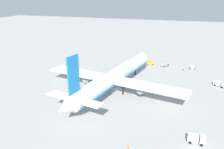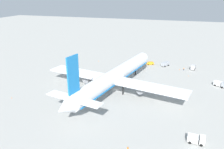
# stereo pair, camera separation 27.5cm
# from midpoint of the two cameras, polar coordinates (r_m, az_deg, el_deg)

# --- Properties ---
(ground_plane) EXTENTS (600.00, 600.00, 0.00)m
(ground_plane) POSITION_cam_midpoint_polar(r_m,az_deg,el_deg) (109.59, 0.95, -3.83)
(ground_plane) COLOR #9E9E99
(airliner) EXTENTS (79.15, 70.67, 24.71)m
(airliner) POSITION_cam_midpoint_polar(r_m,az_deg,el_deg) (105.82, 0.60, -0.45)
(airliner) COLOR silver
(airliner) RESTS_ON ground
(service_truck_0) EXTENTS (3.09, 5.46, 2.83)m
(service_truck_0) POSITION_cam_midpoint_polar(r_m,az_deg,el_deg) (77.65, 20.69, -15.09)
(service_truck_0) COLOR white
(service_truck_0) RESTS_ON ground
(service_truck_1) EXTENTS (5.01, 6.00, 2.85)m
(service_truck_1) POSITION_cam_midpoint_polar(r_m,az_deg,el_deg) (124.76, 25.77, -2.11)
(service_truck_1) COLOR #999EA5
(service_truck_1) RESTS_ON ground
(service_truck_2) EXTENTS (5.24, 3.18, 2.92)m
(service_truck_2) POSITION_cam_midpoint_polar(r_m,az_deg,el_deg) (145.93, 19.90, 1.82)
(service_truck_2) COLOR #999EA5
(service_truck_2) RESTS_ON ground
(service_truck_3) EXTENTS (6.28, 5.19, 2.70)m
(service_truck_3) POSITION_cam_midpoint_polar(r_m,az_deg,el_deg) (147.60, 13.34, 2.69)
(service_truck_3) COLOR #999EA5
(service_truck_3) RESTS_ON ground
(service_van) EXTENTS (3.59, 5.01, 1.97)m
(service_van) POSITION_cam_midpoint_polar(r_m,az_deg,el_deg) (148.54, 9.64, 2.87)
(service_van) COLOR orange
(service_van) RESTS_ON ground
(baggage_cart_0) EXTENTS (3.40, 1.94, 1.16)m
(baggage_cart_0) POSITION_cam_midpoint_polar(r_m,az_deg,el_deg) (153.83, 7.10, 3.46)
(baggage_cart_0) COLOR #26598C
(baggage_cart_0) RESTS_ON ground
(ground_worker_0) EXTENTS (0.47, 0.47, 1.72)m
(ground_worker_0) POSITION_cam_midpoint_polar(r_m,az_deg,el_deg) (70.25, 4.05, -18.45)
(ground_worker_0) COLOR #3F3F47
(ground_worker_0) RESTS_ON ground
(ground_worker_2) EXTENTS (0.56, 0.56, 1.79)m
(ground_worker_2) POSITION_cam_midpoint_polar(r_m,az_deg,el_deg) (142.51, 17.79, 1.36)
(ground_worker_2) COLOR navy
(ground_worker_2) RESTS_ON ground
(traffic_cone_0) EXTENTS (0.36, 0.36, 0.55)m
(traffic_cone_0) POSITION_cam_midpoint_polar(r_m,az_deg,el_deg) (154.36, -3.54, 3.50)
(traffic_cone_0) COLOR orange
(traffic_cone_0) RESTS_ON ground
(traffic_cone_1) EXTENTS (0.36, 0.36, 0.55)m
(traffic_cone_1) POSITION_cam_midpoint_polar(r_m,az_deg,el_deg) (143.13, 16.74, 1.29)
(traffic_cone_1) COLOR orange
(traffic_cone_1) RESTS_ON ground
(traffic_cone_2) EXTENTS (0.36, 0.36, 0.55)m
(traffic_cone_2) POSITION_cam_midpoint_polar(r_m,az_deg,el_deg) (110.24, -24.31, -5.45)
(traffic_cone_2) COLOR orange
(traffic_cone_2) RESTS_ON ground
(traffic_cone_3) EXTENTS (0.36, 0.36, 0.55)m
(traffic_cone_3) POSITION_cam_midpoint_polar(r_m,az_deg,el_deg) (133.77, 18.85, -0.27)
(traffic_cone_3) COLOR orange
(traffic_cone_3) RESTS_ON ground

